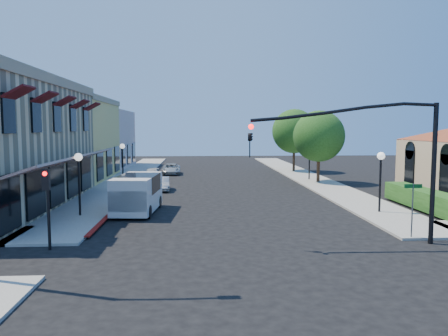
{
  "coord_description": "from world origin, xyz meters",
  "views": [
    {
      "loc": [
        -1.95,
        -16.28,
        4.97
      ],
      "look_at": [
        -0.43,
        9.13,
        2.6
      ],
      "focal_mm": 35.0,
      "sensor_mm": 36.0,
      "label": 1
    }
  ],
  "objects": [
    {
      "name": "secondary_signal",
      "position": [
        -8.0,
        1.41,
        2.32
      ],
      "size": [
        0.28,
        0.42,
        3.32
      ],
      "color": "black",
      "rests_on": "ground"
    },
    {
      "name": "street_tree_a",
      "position": [
        8.8,
        22.0,
        4.19
      ],
      "size": [
        4.56,
        4.56,
        6.48
      ],
      "color": "black",
      "rests_on": "ground"
    },
    {
      "name": "pink_stucco_building",
      "position": [
        -15.5,
        38.0,
        3.5
      ],
      "size": [
        10.0,
        12.0,
        7.0
      ],
      "primitive_type": "cube",
      "color": "tan",
      "rests_on": "ground"
    },
    {
      "name": "ground",
      "position": [
        0.0,
        0.0,
        0.0
      ],
      "size": [
        120.0,
        120.0,
        0.0
      ],
      "primitive_type": "plane",
      "color": "black",
      "rests_on": "ground"
    },
    {
      "name": "yellow_stucco_building",
      "position": [
        -15.5,
        26.0,
        3.8
      ],
      "size": [
        10.0,
        12.0,
        7.6
      ],
      "primitive_type": "cube",
      "color": "tan",
      "rests_on": "ground"
    },
    {
      "name": "sidewalk_left",
      "position": [
        -8.75,
        27.0,
        0.06
      ],
      "size": [
        3.5,
        50.0,
        0.12
      ],
      "primitive_type": "cube",
      "color": "gray",
      "rests_on": "ground"
    },
    {
      "name": "white_van",
      "position": [
        -5.5,
        9.13,
        1.26
      ],
      "size": [
        2.51,
        5.07,
        2.18
      ],
      "color": "silver",
      "rests_on": "ground"
    },
    {
      "name": "street_tree_b",
      "position": [
        8.8,
        32.0,
        4.54
      ],
      "size": [
        4.94,
        4.94,
        7.02
      ],
      "color": "black",
      "rests_on": "ground"
    },
    {
      "name": "curb_red_strip",
      "position": [
        -6.9,
        8.0,
        0.0
      ],
      "size": [
        0.25,
        10.0,
        0.06
      ],
      "primitive_type": "cube",
      "color": "maroon",
      "rests_on": "ground"
    },
    {
      "name": "lamppost_left_far",
      "position": [
        -8.5,
        22.0,
        2.74
      ],
      "size": [
        0.44,
        0.44,
        3.57
      ],
      "color": "black",
      "rests_on": "ground"
    },
    {
      "name": "sidewalk_right",
      "position": [
        8.75,
        27.0,
        0.06
      ],
      "size": [
        3.5,
        50.0,
        0.12
      ],
      "primitive_type": "cube",
      "color": "gray",
      "rests_on": "ground"
    },
    {
      "name": "street_name_sign",
      "position": [
        7.5,
        2.2,
        1.7
      ],
      "size": [
        0.8,
        0.06,
        2.5
      ],
      "color": "#595B5E",
      "rests_on": "ground"
    },
    {
      "name": "parked_car_a",
      "position": [
        -6.18,
        12.0,
        0.54
      ],
      "size": [
        1.44,
        3.26,
        1.09
      ],
      "primitive_type": "imported",
      "rotation": [
        0.0,
        0.0,
        0.05
      ],
      "color": "black",
      "rests_on": "ground"
    },
    {
      "name": "hedge",
      "position": [
        11.7,
        9.0,
        0.0
      ],
      "size": [
        1.4,
        8.0,
        1.1
      ],
      "primitive_type": "cube",
      "color": "#1B4513",
      "rests_on": "ground"
    },
    {
      "name": "parked_car_d",
      "position": [
        -4.8,
        30.22,
        0.56
      ],
      "size": [
        1.98,
        4.07,
        1.12
      ],
      "primitive_type": "imported",
      "rotation": [
        0.0,
        0.0,
        0.03
      ],
      "color": "#B2B5B8",
      "rests_on": "ground"
    },
    {
      "name": "signal_mast_arm",
      "position": [
        5.86,
        1.5,
        4.09
      ],
      "size": [
        8.01,
        0.39,
        6.0
      ],
      "color": "black",
      "rests_on": "ground"
    },
    {
      "name": "parked_car_c",
      "position": [
        -6.2,
        23.56,
        0.57
      ],
      "size": [
        1.89,
        4.02,
        1.13
      ],
      "primitive_type": "imported",
      "rotation": [
        0.0,
        0.0,
        0.08
      ],
      "color": "silver",
      "rests_on": "ground"
    },
    {
      "name": "lamppost_left_near",
      "position": [
        -8.5,
        8.0,
        2.74
      ],
      "size": [
        0.44,
        0.44,
        3.57
      ],
      "color": "black",
      "rests_on": "ground"
    },
    {
      "name": "lamppost_right_near",
      "position": [
        8.5,
        8.0,
        2.74
      ],
      "size": [
        0.44,
        0.44,
        3.57
      ],
      "color": "black",
      "rests_on": "ground"
    },
    {
      "name": "parked_car_b",
      "position": [
        -4.8,
        18.13,
        0.53
      ],
      "size": [
        1.38,
        3.3,
        1.06
      ],
      "primitive_type": "imported",
      "rotation": [
        0.0,
        0.0,
        0.08
      ],
      "color": "#A1A3A6",
      "rests_on": "ground"
    },
    {
      "name": "lamppost_right_far",
      "position": [
        8.5,
        24.0,
        2.74
      ],
      "size": [
        0.44,
        0.44,
        3.57
      ],
      "color": "black",
      "rests_on": "ground"
    }
  ]
}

